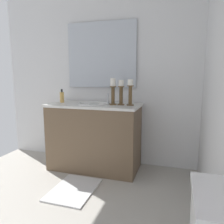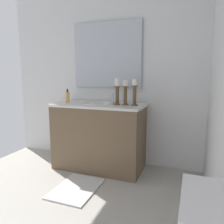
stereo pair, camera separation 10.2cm
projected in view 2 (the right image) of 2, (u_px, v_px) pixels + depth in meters
The scene contains 10 objects.
floor at pixel (34, 220), 1.87m from camera, with size 3.05×2.85×0.02m, color #B2ADA3.
wall_left at pixel (102, 75), 3.08m from camera, with size 0.04×2.85×2.45m, color white.
vanity_cabinet at pixel (99, 136), 2.88m from camera, with size 0.58×1.19×0.86m.
sink_basin at pixel (99, 107), 2.81m from camera, with size 0.40×0.40×0.24m.
mirror at pixel (107, 55), 2.96m from camera, with size 0.02×0.97×0.87m, color silver.
candle_holder_tall at pixel (135, 92), 2.61m from camera, with size 0.09×0.09×0.32m.
candle_holder_short at pixel (125, 92), 2.67m from camera, with size 0.09×0.09×0.31m.
candle_holder_mid at pixel (117, 91), 2.68m from camera, with size 0.09×0.09×0.33m.
soap_bottle at pixel (68, 97), 2.97m from camera, with size 0.06×0.06×0.18m.
bath_mat at pixel (76, 188), 2.37m from camera, with size 0.60×0.44×0.02m, color silver.
Camera 2 is at (1.35, 1.22, 1.22)m, focal length 34.85 mm.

